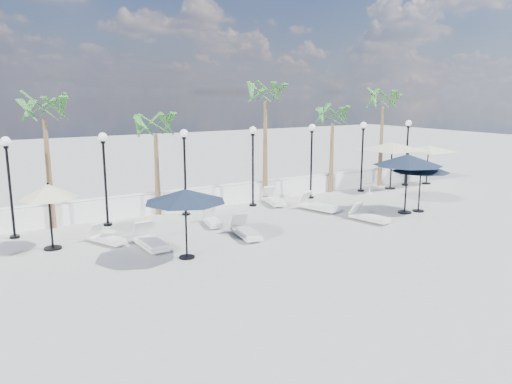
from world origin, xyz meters
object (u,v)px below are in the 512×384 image
lounger_0 (107,238)px  lounger_5 (318,206)px  parasol_cream_sq_b (429,146)px  lounger_2 (150,241)px  parasol_navy_mid (421,168)px  lounger_4 (274,200)px  parasol_navy_right (408,160)px  lounger_1 (212,221)px  lounger_6 (369,217)px  parasol_cream_sq_a (392,143)px  parasol_cream_small (48,192)px  parasol_navy_left (185,196)px  lounger_3 (246,231)px

lounger_0 → lounger_5: 9.75m
parasol_cream_sq_b → lounger_0: bearing=-173.5°
lounger_2 → parasol_navy_mid: parasol_navy_mid is taller
lounger_0 → parasol_cream_sq_b: 19.94m
lounger_4 → parasol_navy_right: size_ratio=0.66×
lounger_0 → lounger_1: bearing=-19.9°
lounger_6 → parasol_cream_sq_a: 8.30m
parasol_navy_mid → lounger_4: bearing=136.7°
lounger_5 → parasol_cream_small: size_ratio=0.89×
lounger_4 → parasol_cream_small: (-10.52, -1.90, 1.80)m
parasol_cream_sq_a → lounger_6: bearing=-142.3°
lounger_6 → parasol_navy_left: parasol_navy_left is taller
lounger_3 → lounger_4: size_ratio=0.99×
parasol_navy_mid → parasol_cream_sq_a: parasol_cream_sq_a is taller
lounger_6 → parasol_navy_mid: 3.77m
lounger_6 → parasol_cream_sq_a: size_ratio=0.33×
lounger_4 → parasol_cream_sq_b: size_ratio=0.41×
lounger_2 → lounger_5: 8.70m
lounger_0 → parasol_navy_left: parasol_navy_left is taller
lounger_4 → parasol_cream_sq_a: 8.30m
lounger_3 → lounger_6: (5.65, -0.70, -0.02)m
lounger_0 → parasol_cream_sq_a: size_ratio=0.30×
lounger_4 → parasol_cream_small: bearing=-157.1°
parasol_navy_mid → lounger_2: bearing=175.0°
lounger_0 → parasol_cream_sq_b: parasol_cream_sq_b is taller
lounger_1 → parasol_navy_left: bearing=-115.5°
lounger_2 → parasol_navy_right: bearing=-6.3°
lounger_0 → parasol_navy_right: 13.29m
lounger_1 → lounger_2: bearing=-141.1°
lounger_2 → parasol_navy_mid: 12.68m
parasol_cream_sq_b → parasol_navy_left: bearing=-163.7°
lounger_2 → lounger_5: bearing=7.6°
parasol_navy_right → parasol_cream_sq_a: bearing=50.2°
lounger_3 → parasol_cream_sq_b: 15.68m
lounger_4 → parasol_cream_sq_b: (10.99, -0.02, 2.05)m
parasol_cream_small → parasol_cream_sq_a: bearing=5.8°
lounger_1 → lounger_2: size_ratio=0.83×
lounger_1 → lounger_3: 2.24m
lounger_6 → parasol_cream_small: 12.67m
parasol_cream_small → lounger_0: bearing=-10.9°
lounger_4 → parasol_cream_small: size_ratio=0.85×
parasol_navy_mid → parasol_navy_right: (-0.78, 0.11, 0.38)m
lounger_2 → parasol_cream_sq_b: parasol_cream_sq_b is taller
lounger_2 → lounger_4: size_ratio=1.01×
lounger_0 → parasol_navy_mid: size_ratio=0.66×
lounger_4 → parasol_navy_right: 6.56m
lounger_1 → parasol_navy_mid: bearing=-3.8°
parasol_cream_sq_b → lounger_1: bearing=-172.8°
parasol_navy_left → lounger_5: bearing=21.0°
lounger_3 → parasol_navy_left: parasol_navy_left is taller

